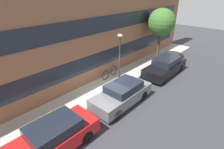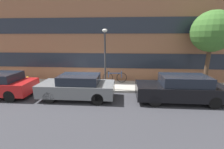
{
  "view_description": "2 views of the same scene",
  "coord_description": "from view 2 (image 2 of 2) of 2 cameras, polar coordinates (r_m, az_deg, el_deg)",
  "views": [
    {
      "loc": [
        -7.21,
        -6.64,
        6.46
      ],
      "look_at": [
        0.69,
        0.55,
        1.16
      ],
      "focal_mm": 28.0,
      "sensor_mm": 36.0,
      "label": 1
    },
    {
      "loc": [
        2.35,
        -8.83,
        3.36
      ],
      "look_at": [
        1.66,
        0.45,
        1.06
      ],
      "focal_mm": 24.0,
      "sensor_mm": 36.0,
      "label": 2
    }
  ],
  "objects": [
    {
      "name": "lamp_post",
      "position": [
        9.3,
        -2.68,
        8.61
      ],
      "size": [
        0.32,
        0.32,
        3.74
      ],
      "color": "#2D2D30",
      "rests_on": "sidewalk_strip"
    },
    {
      "name": "street_tree",
      "position": [
        11.09,
        33.85,
        13.34
      ],
      "size": [
        2.44,
        2.44,
        4.81
      ],
      "color": "#473323",
      "rests_on": "sidewalk_strip"
    },
    {
      "name": "sidewalk_strip",
      "position": [
        10.75,
        -8.62,
        -4.12
      ],
      "size": [
        28.0,
        2.26,
        0.13
      ],
      "color": "#A8A399",
      "rests_on": "ground_plane"
    },
    {
      "name": "bicycle",
      "position": [
        10.97,
        1.08,
        -0.94
      ],
      "size": [
        1.76,
        0.44,
        0.85
      ],
      "rotation": [
        0.0,
        0.0,
        0.06
      ],
      "color": "black",
      "rests_on": "sidewalk_strip"
    },
    {
      "name": "rowhouse_facade",
      "position": [
        11.78,
        -7.56,
        16.0
      ],
      "size": [
        28.0,
        1.02,
        7.62
      ],
      "color": "brown",
      "rests_on": "ground_plane"
    },
    {
      "name": "fire_hydrant",
      "position": [
        11.64,
        -29.37,
        -2.29
      ],
      "size": [
        0.53,
        0.29,
        0.68
      ],
      "color": "gold",
      "rests_on": "sidewalk_strip"
    },
    {
      "name": "ground_plane",
      "position": [
        9.74,
        -10.06,
        -6.53
      ],
      "size": [
        56.0,
        56.0,
        0.0
      ],
      "primitive_type": "plane",
      "color": "#333338"
    },
    {
      "name": "parked_car_grey",
      "position": [
        8.6,
        -12.96,
        -4.56
      ],
      "size": [
        4.12,
        1.67,
        1.37
      ],
      "rotation": [
        0.0,
        0.0,
        3.14
      ],
      "color": "slate",
      "rests_on": "ground_plane"
    },
    {
      "name": "parked_car_black",
      "position": [
        8.78,
        24.65,
        -4.95
      ],
      "size": [
        4.57,
        1.68,
        1.44
      ],
      "rotation": [
        0.0,
        0.0,
        3.14
      ],
      "color": "black",
      "rests_on": "ground_plane"
    }
  ]
}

